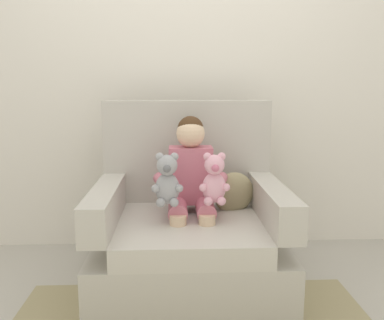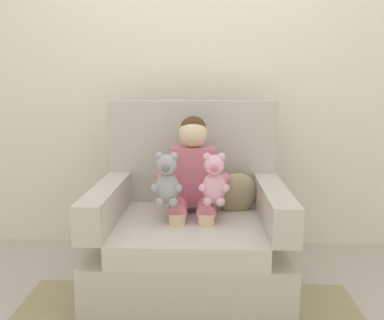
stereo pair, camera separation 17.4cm
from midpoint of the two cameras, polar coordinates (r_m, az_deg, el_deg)
name	(u,v)px [view 1 (the left image)]	position (r m, az deg, el deg)	size (l,w,h in m)	color
ground_plane	(189,286)	(2.54, -2.42, -17.30)	(8.00, 8.00, 0.00)	#ADA89E
back_wall	(185,70)	(3.02, -2.64, 12.55)	(6.00, 0.10, 2.60)	silver
armchair	(189,230)	(2.47, -2.48, -9.85)	(1.08, 0.93, 1.09)	#BCB7AD
seated_child	(191,179)	(2.40, -2.21, -2.75)	(0.45, 0.39, 0.82)	#C66B7F
plush_pink	(214,180)	(2.24, 0.93, -2.83)	(0.17, 0.14, 0.29)	#EAA8BC
plush_grey	(167,181)	(2.23, -5.73, -2.93)	(0.17, 0.14, 0.29)	#9E9EA3
throw_pillow	(233,193)	(2.53, 3.89, -4.65)	(0.26, 0.12, 0.26)	#998C66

